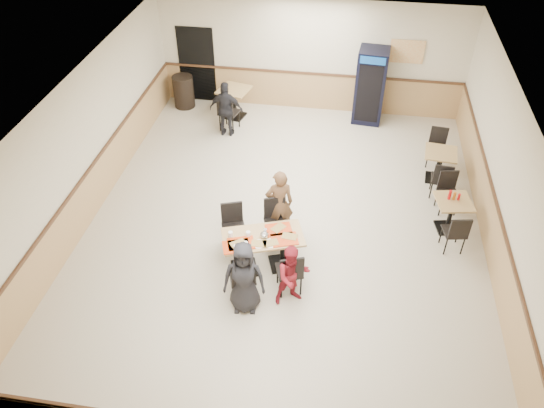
% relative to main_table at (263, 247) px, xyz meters
% --- Properties ---
extents(ground, '(10.00, 10.00, 0.00)m').
position_rel_main_table_xyz_m(ground, '(0.22, 1.21, -0.52)').
color(ground, beige).
rests_on(ground, ground).
extents(room_shell, '(10.00, 10.00, 10.00)m').
position_rel_main_table_xyz_m(room_shell, '(2.00, 3.75, 0.06)').
color(room_shell, silver).
rests_on(room_shell, ground).
extents(main_table, '(1.61, 1.16, 0.78)m').
position_rel_main_table_xyz_m(main_table, '(0.00, 0.00, 0.00)').
color(main_table, black).
rests_on(main_table, ground).
extents(main_chairs, '(1.77, 2.03, 0.99)m').
position_rel_main_table_xyz_m(main_chairs, '(-0.05, -0.02, -0.02)').
color(main_chairs, black).
rests_on(main_chairs, ground).
extents(diner_woman_left, '(0.76, 0.54, 1.45)m').
position_rel_main_table_xyz_m(diner_woman_left, '(-0.15, -0.99, 0.21)').
color(diner_woman_left, black).
rests_on(diner_woman_left, ground).
extents(diner_woman_right, '(0.75, 0.69, 1.25)m').
position_rel_main_table_xyz_m(diner_woman_right, '(0.63, -0.71, 0.11)').
color(diner_woman_right, maroon).
rests_on(diner_woman_right, ground).
extents(diner_man_opposite, '(0.64, 0.51, 1.52)m').
position_rel_main_table_xyz_m(diner_man_opposite, '(0.15, 0.99, 0.24)').
color(diner_man_opposite, brown).
rests_on(diner_man_opposite, ground).
extents(lone_diner, '(0.86, 0.39, 1.45)m').
position_rel_main_table_xyz_m(lone_diner, '(-1.69, 4.48, 0.21)').
color(lone_diner, black).
rests_on(lone_diner, ground).
extents(tabletop_clutter, '(1.37, 1.04, 0.12)m').
position_rel_main_table_xyz_m(tabletop_clutter, '(-0.04, -0.10, 0.28)').
color(tabletop_clutter, red).
rests_on(tabletop_clutter, main_table).
extents(side_table_near, '(0.79, 0.79, 0.73)m').
position_rel_main_table_xyz_m(side_table_near, '(3.53, 1.64, -0.03)').
color(side_table_near, black).
rests_on(side_table_near, ground).
extents(side_table_near_chair_south, '(0.50, 0.50, 0.92)m').
position_rel_main_table_xyz_m(side_table_near_chair_south, '(3.53, 1.06, -0.06)').
color(side_table_near_chair_south, black).
rests_on(side_table_near_chair_south, ground).
extents(side_table_near_chair_north, '(0.50, 0.50, 0.92)m').
position_rel_main_table_xyz_m(side_table_near_chair_north, '(3.53, 2.22, -0.06)').
color(side_table_near_chair_north, black).
rests_on(side_table_near_chair_north, ground).
extents(side_table_far, '(0.75, 0.75, 0.74)m').
position_rel_main_table_xyz_m(side_table_far, '(3.43, 3.34, -0.03)').
color(side_table_far, black).
rests_on(side_table_far, ground).
extents(side_table_far_chair_south, '(0.47, 0.47, 0.93)m').
position_rel_main_table_xyz_m(side_table_far_chair_south, '(3.43, 2.75, -0.05)').
color(side_table_far_chair_south, black).
rests_on(side_table_far_chair_south, ground).
extents(side_table_far_chair_north, '(0.47, 0.47, 0.93)m').
position_rel_main_table_xyz_m(side_table_far_chair_north, '(3.43, 3.93, -0.05)').
color(side_table_far_chair_north, black).
rests_on(side_table_far_chair_north, ground).
extents(condiment_caddy, '(0.23, 0.06, 0.20)m').
position_rel_main_table_xyz_m(condiment_caddy, '(3.50, 1.69, 0.30)').
color(condiment_caddy, '#BC0D10').
rests_on(condiment_caddy, side_table_near).
extents(back_table, '(0.92, 0.92, 0.81)m').
position_rel_main_table_xyz_m(back_table, '(-1.69, 5.41, 0.02)').
color(back_table, black).
rests_on(back_table, ground).
extents(back_table_chair_lone, '(0.58, 0.58, 1.03)m').
position_rel_main_table_xyz_m(back_table_chair_lone, '(-1.69, 4.76, -0.00)').
color(back_table_chair_lone, black).
rests_on(back_table_chair_lone, ground).
extents(pepsi_cooler, '(0.80, 0.81, 1.96)m').
position_rel_main_table_xyz_m(pepsi_cooler, '(1.81, 5.80, 0.46)').
color(pepsi_cooler, black).
rests_on(pepsi_cooler, ground).
extents(trash_bin, '(0.56, 0.56, 0.88)m').
position_rel_main_table_xyz_m(trash_bin, '(-3.19, 5.76, -0.08)').
color(trash_bin, black).
rests_on(trash_bin, ground).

